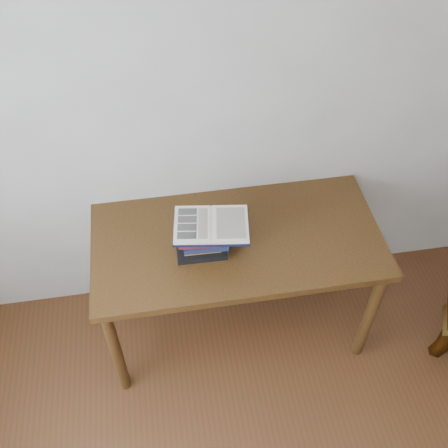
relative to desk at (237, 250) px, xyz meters
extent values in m
cube|color=beige|center=(-0.04, 0.37, 0.59)|extent=(3.50, 0.04, 2.60)
cube|color=#4A2F12|center=(0.00, 0.00, 0.07)|extent=(1.50, 0.75, 0.04)
cylinder|color=#4A2F12|center=(-0.69, -0.32, -0.33)|extent=(0.06, 0.06, 0.76)
cylinder|color=#4A2F12|center=(0.69, -0.32, -0.33)|extent=(0.06, 0.06, 0.76)
cylinder|color=#4A2F12|center=(-0.69, 0.32, -0.33)|extent=(0.06, 0.06, 0.76)
cylinder|color=#4A2F12|center=(0.69, 0.32, -0.33)|extent=(0.06, 0.06, 0.76)
cube|color=black|center=(-0.19, -0.06, 0.11)|extent=(0.25, 0.16, 0.03)
cube|color=#B67629|center=(-0.19, -0.04, 0.14)|extent=(0.19, 0.14, 0.03)
cube|color=#171B45|center=(-0.17, -0.05, 0.17)|extent=(0.23, 0.16, 0.03)
cube|color=maroon|center=(-0.20, -0.04, 0.20)|extent=(0.22, 0.18, 0.03)
cube|color=#B67629|center=(-0.19, -0.05, 0.23)|extent=(0.22, 0.15, 0.03)
cube|color=black|center=(-0.14, -0.04, 0.25)|extent=(0.40, 0.30, 0.01)
cube|color=beige|center=(-0.23, -0.03, 0.27)|extent=(0.21, 0.27, 0.02)
cube|color=beige|center=(-0.05, -0.05, 0.27)|extent=(0.21, 0.27, 0.02)
cylinder|color=beige|center=(-0.14, -0.04, 0.27)|extent=(0.05, 0.24, 0.01)
cube|color=black|center=(-0.24, 0.06, 0.28)|extent=(0.10, 0.06, 0.00)
cube|color=black|center=(-0.25, 0.00, 0.28)|extent=(0.10, 0.06, 0.00)
cube|color=black|center=(-0.26, -0.05, 0.28)|extent=(0.10, 0.06, 0.00)
cube|color=black|center=(-0.27, -0.10, 0.28)|extent=(0.10, 0.06, 0.00)
cube|color=#B9B1A1|center=(-0.18, -0.03, 0.28)|extent=(0.07, 0.20, 0.00)
cube|color=#B9B1A1|center=(-0.04, -0.05, 0.28)|extent=(0.17, 0.22, 0.00)
camera|label=1|loc=(-0.35, -1.75, 2.14)|focal=42.00mm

